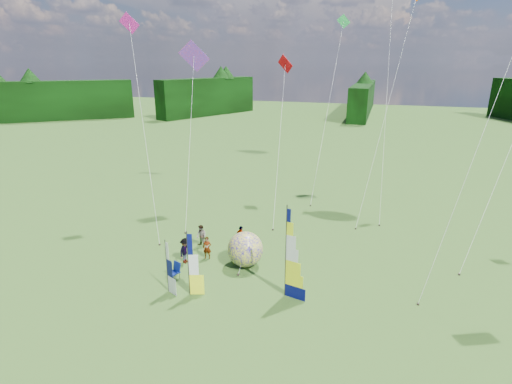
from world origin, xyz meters
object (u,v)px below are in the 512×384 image
(side_banner_left, at_px, (188,265))
(spectator_c, at_px, (185,251))
(side_banner_far, at_px, (167,267))
(kite_whale, at_px, (389,65))
(spectator_b, at_px, (201,236))
(camp_chair, at_px, (174,271))
(spectator_a, at_px, (207,248))
(spectator_d, at_px, (241,237))
(bol_inflatable, at_px, (245,249))
(feather_banner_main, at_px, (286,253))

(side_banner_left, bearing_deg, spectator_c, 103.05)
(spectator_c, bearing_deg, side_banner_far, -163.11)
(side_banner_left, relative_size, kite_whale, 0.15)
(spectator_b, bearing_deg, side_banner_far, -59.69)
(camp_chair, relative_size, kite_whale, 0.04)
(kite_whale, bearing_deg, camp_chair, -125.14)
(side_banner_left, relative_size, spectator_a, 2.45)
(spectator_a, distance_m, spectator_c, 1.47)
(spectator_a, relative_size, camp_chair, 1.43)
(side_banner_left, xyz_separation_m, spectator_d, (0.69, 6.60, -1.09))
(side_banner_far, relative_size, spectator_b, 1.95)
(side_banner_far, distance_m, bol_inflatable, 5.31)
(feather_banner_main, height_order, spectator_d, feather_banner_main)
(feather_banner_main, distance_m, side_banner_left, 5.39)
(feather_banner_main, bearing_deg, spectator_c, 178.81)
(side_banner_far, distance_m, spectator_c, 3.54)
(spectator_c, bearing_deg, bol_inflatable, -71.70)
(feather_banner_main, height_order, camp_chair, feather_banner_main)
(feather_banner_main, xyz_separation_m, kite_whale, (4.34, 17.57, 9.61))
(feather_banner_main, bearing_deg, spectator_b, 162.06)
(spectator_a, relative_size, spectator_b, 0.95)
(spectator_a, distance_m, spectator_d, 2.79)
(side_banner_left, bearing_deg, bol_inflatable, 48.33)
(spectator_a, bearing_deg, spectator_b, 117.60)
(side_banner_left, height_order, spectator_a, side_banner_left)
(spectator_c, bearing_deg, camp_chair, -165.62)
(bol_inflatable, xyz_separation_m, kite_whale, (7.59, 14.96, 11.09))
(spectator_d, bearing_deg, side_banner_left, 109.83)
(spectator_c, bearing_deg, spectator_a, -43.20)
(feather_banner_main, distance_m, spectator_c, 7.50)
(spectator_b, distance_m, spectator_c, 2.46)
(spectator_d, height_order, camp_chair, spectator_d)
(feather_banner_main, distance_m, spectator_b, 8.46)
(side_banner_left, height_order, bol_inflatable, side_banner_left)
(side_banner_left, bearing_deg, spectator_b, 91.43)
(bol_inflatable, bearing_deg, spectator_a, 177.46)
(spectator_b, xyz_separation_m, spectator_d, (2.68, 0.82, -0.02))
(spectator_a, height_order, camp_chair, spectator_a)
(side_banner_left, distance_m, spectator_b, 6.20)
(bol_inflatable, xyz_separation_m, spectator_d, (-1.17, 2.44, -0.35))
(spectator_d, bearing_deg, spectator_a, 82.14)
(side_banner_far, bearing_deg, spectator_a, 108.91)
(bol_inflatable, relative_size, kite_whale, 0.09)
(side_banner_left, distance_m, side_banner_far, 1.34)
(spectator_d, bearing_deg, kite_whale, -99.14)
(spectator_b, xyz_separation_m, kite_whale, (11.44, 13.33, 11.42))
(bol_inflatable, bearing_deg, feather_banner_main, -38.82)
(side_banner_far, xyz_separation_m, camp_chair, (-0.34, 1.28, -1.03))
(spectator_c, relative_size, kite_whale, 0.07)
(feather_banner_main, xyz_separation_m, bol_inflatable, (-3.24, 2.61, -1.48))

